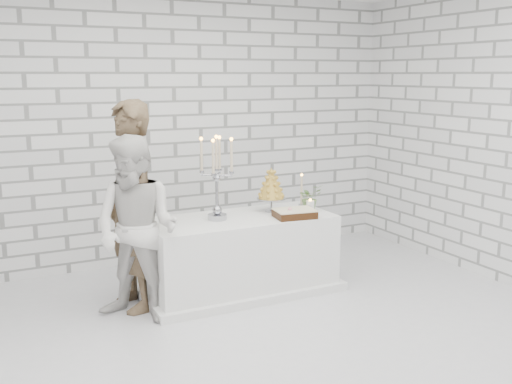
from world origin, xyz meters
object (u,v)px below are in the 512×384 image
(cake_table, at_px, (240,255))
(candelabra, at_px, (217,178))
(groom, at_px, (131,206))
(bride, at_px, (137,230))
(croquembouche, at_px, (271,190))

(cake_table, distance_m, candelabra, 0.81)
(groom, relative_size, bride, 1.17)
(groom, distance_m, croquembouche, 1.43)
(bride, height_order, candelabra, bride)
(bride, xyz_separation_m, candelabra, (0.84, 0.24, 0.35))
(bride, relative_size, croquembouche, 3.59)
(cake_table, distance_m, bride, 1.18)
(groom, bearing_deg, candelabra, 80.43)
(bride, xyz_separation_m, croquembouche, (1.46, 0.31, 0.17))
(bride, bearing_deg, croquembouche, 57.98)
(croquembouche, bearing_deg, bride, -167.99)
(candelabra, xyz_separation_m, croquembouche, (0.62, 0.07, -0.18))
(groom, height_order, bride, groom)
(candelabra, distance_m, croquembouche, 0.64)
(groom, xyz_separation_m, candelabra, (0.81, -0.05, 0.21))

